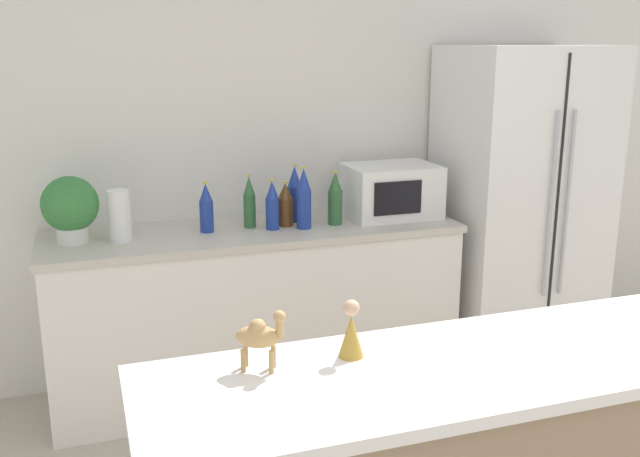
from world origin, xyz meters
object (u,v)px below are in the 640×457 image
object	(u,v)px
back_bottle_1	(304,199)
back_bottle_2	(249,202)
paper_towel_roll	(119,216)
back_bottle_5	(295,194)
back_bottle_6	(206,208)
back_bottle_3	(272,206)
camel_figurine	(260,335)
potted_plant	(70,207)
back_bottle_0	(285,205)
wise_man_figurine_blue	(351,332)
microwave	(391,191)
refrigerator	(519,207)
back_bottle_4	(335,199)

from	to	relation	value
back_bottle_1	back_bottle_2	world-z (taller)	back_bottle_1
paper_towel_roll	back_bottle_5	xyz separation A→B (m)	(0.90, 0.10, 0.02)
back_bottle_5	back_bottle_6	distance (m)	0.48
back_bottle_3	camel_figurine	distance (m)	1.75
potted_plant	back_bottle_5	world-z (taller)	potted_plant
back_bottle_3	back_bottle_5	world-z (taller)	back_bottle_5
potted_plant	camel_figurine	size ratio (longest dim) A/B	1.87
back_bottle_0	wise_man_figurine_blue	xyz separation A→B (m)	(-0.31, -1.73, 0.03)
microwave	back_bottle_2	xyz separation A→B (m)	(-0.78, 0.01, -0.01)
refrigerator	camel_figurine	xyz separation A→B (m)	(-1.94, -1.67, 0.16)
back_bottle_1	camel_figurine	bearing A→B (deg)	-111.27
back_bottle_3	microwave	bearing A→B (deg)	5.85
back_bottle_6	camel_figurine	size ratio (longest dim) A/B	1.50
back_bottle_0	back_bottle_4	bearing A→B (deg)	-12.21
microwave	wise_man_figurine_blue	bearing A→B (deg)	-117.49
back_bottle_4	back_bottle_6	world-z (taller)	back_bottle_4
potted_plant	back_bottle_0	size ratio (longest dim) A/B	1.37
paper_towel_roll	camel_figurine	world-z (taller)	paper_towel_roll
back_bottle_4	back_bottle_5	bearing A→B (deg)	145.03
back_bottle_6	back_bottle_0	bearing A→B (deg)	-0.56
back_bottle_0	microwave	bearing A→B (deg)	1.86
wise_man_figurine_blue	paper_towel_roll	bearing A→B (deg)	106.93
back_bottle_5	potted_plant	bearing A→B (deg)	-177.09
refrigerator	paper_towel_roll	bearing A→B (deg)	179.32
back_bottle_4	paper_towel_roll	bearing A→B (deg)	178.51
back_bottle_0	potted_plant	bearing A→B (deg)	179.18
back_bottle_2	camel_figurine	bearing A→B (deg)	-102.36
microwave	back_bottle_0	bearing A→B (deg)	-178.14
back_bottle_0	back_bottle_1	xyz separation A→B (m)	(0.07, -0.08, 0.04)
microwave	back_bottle_2	bearing A→B (deg)	179.52
potted_plant	wise_man_figurine_blue	distance (m)	1.89
back_bottle_0	back_bottle_6	size ratio (longest dim) A/B	0.91
wise_man_figurine_blue	refrigerator	bearing A→B (deg)	44.95
paper_towel_roll	wise_man_figurine_blue	size ratio (longest dim) A/B	1.47
back_bottle_4	refrigerator	bearing A→B (deg)	0.09
microwave	back_bottle_4	xyz separation A→B (m)	(-0.35, -0.07, -0.01)
potted_plant	back_bottle_6	bearing A→B (deg)	-0.99
paper_towel_roll	back_bottle_2	world-z (taller)	back_bottle_2
microwave	camel_figurine	distance (m)	2.10
potted_plant	paper_towel_roll	bearing A→B (deg)	-10.82
back_bottle_6	back_bottle_2	bearing A→B (deg)	5.64
microwave	back_bottle_4	size ratio (longest dim) A/B	1.71
back_bottle_4	back_bottle_5	world-z (taller)	back_bottle_5
microwave	back_bottle_5	distance (m)	0.53
refrigerator	microwave	world-z (taller)	refrigerator
microwave	back_bottle_2	size ratio (longest dim) A/B	1.76
potted_plant	back_bottle_6	size ratio (longest dim) A/B	1.25
back_bottle_4	wise_man_figurine_blue	xyz separation A→B (m)	(-0.56, -1.67, 0.01)
refrigerator	back_bottle_1	bearing A→B (deg)	-178.77
back_bottle_5	back_bottle_6	world-z (taller)	back_bottle_5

